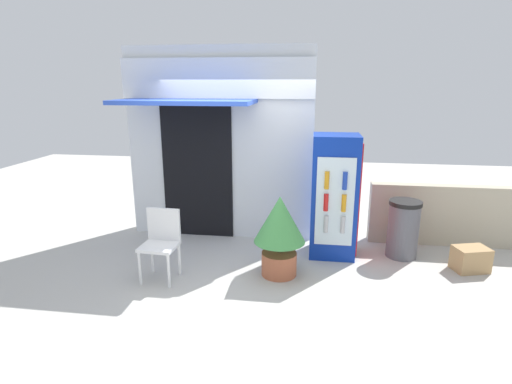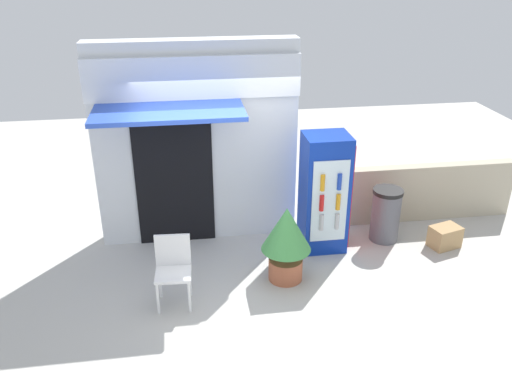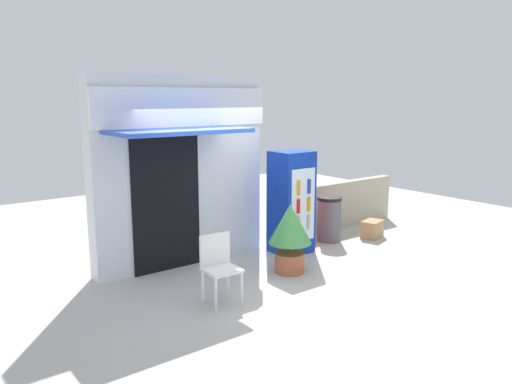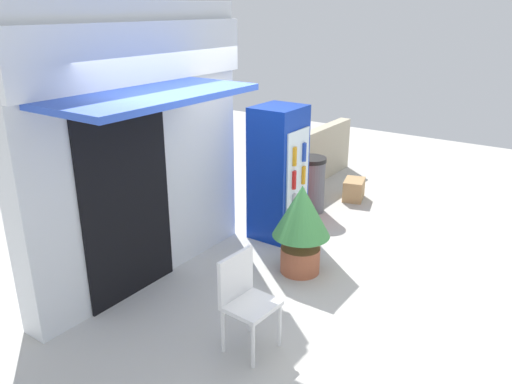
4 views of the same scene
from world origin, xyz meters
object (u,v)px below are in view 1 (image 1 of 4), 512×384
(potted_plant_near_shop, at_px, (280,228))
(cardboard_box, at_px, (471,259))
(plastic_chair, at_px, (161,239))
(trash_bin, at_px, (403,229))
(drink_cooler, at_px, (334,197))

(potted_plant_near_shop, xyz_separation_m, cardboard_box, (2.54, 0.48, -0.49))
(plastic_chair, bearing_deg, cardboard_box, 10.65)
(potted_plant_near_shop, bearing_deg, cardboard_box, 10.66)
(potted_plant_near_shop, distance_m, trash_bin, 1.92)
(plastic_chair, bearing_deg, trash_bin, 19.09)
(drink_cooler, relative_size, trash_bin, 2.10)
(drink_cooler, distance_m, trash_bin, 1.10)
(plastic_chair, relative_size, potted_plant_near_shop, 0.84)
(plastic_chair, bearing_deg, potted_plant_near_shop, 10.65)
(trash_bin, bearing_deg, potted_plant_near_shop, -154.20)
(drink_cooler, xyz_separation_m, potted_plant_near_shop, (-0.72, -0.77, -0.23))
(drink_cooler, distance_m, cardboard_box, 1.99)
(drink_cooler, bearing_deg, potted_plant_near_shop, -133.09)
(potted_plant_near_shop, bearing_deg, trash_bin, 25.80)
(drink_cooler, xyz_separation_m, trash_bin, (1.00, 0.06, -0.46))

